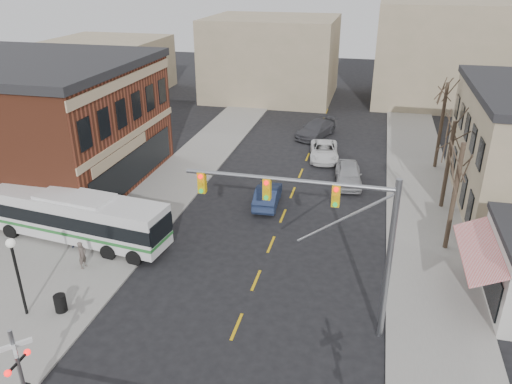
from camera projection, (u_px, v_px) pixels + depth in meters
ground at (225, 355)px, 22.30m from camera, size 160.00×160.00×0.00m
sidewalk_west at (185, 171)px, 41.99m from camera, size 5.00×60.00×0.12m
sidewalk_east at (420, 194)px, 37.93m from camera, size 5.00×60.00×0.12m
tree_east_a at (454, 197)px, 29.22m from camera, size 0.28×0.28×6.75m
tree_east_b at (448, 165)px, 34.55m from camera, size 0.28×0.28×6.30m
tree_east_c at (441, 126)px, 41.40m from camera, size 0.28×0.28×7.20m
transit_bus at (78, 217)px, 30.83m from camera, size 12.02×3.96×3.04m
traffic_signal_mast at (331, 222)px, 21.73m from camera, size 9.33×0.30×8.00m
rr_crossing_west at (30, 375)px, 18.59m from camera, size 5.60×1.36×4.00m
street_lamp at (15, 261)px, 23.54m from camera, size 0.44×0.44×4.26m
trash_bin at (60, 303)px, 24.81m from camera, size 0.60×0.60×0.91m
car_a at (348, 174)px, 39.43m from camera, size 2.53×5.13×1.68m
car_b at (268, 195)px, 36.02m from camera, size 1.88×4.65×1.50m
car_c at (324, 151)px, 44.61m from camera, size 3.06×5.54×1.47m
car_d at (316, 129)px, 50.34m from camera, size 4.17×6.04×1.62m
pedestrian_near at (82, 255)px, 28.25m from camera, size 0.43×0.62×1.64m
pedestrian_far at (77, 234)px, 30.35m from camera, size 1.07×1.08×1.76m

